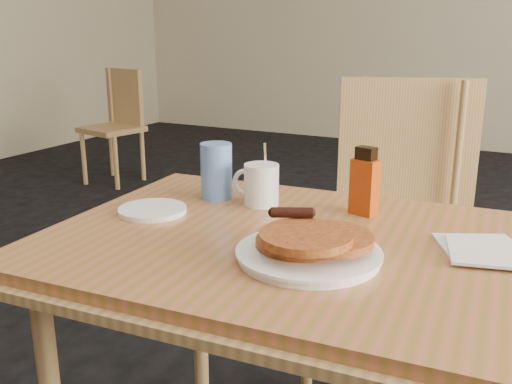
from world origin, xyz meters
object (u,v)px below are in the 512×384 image
pancake_plate (310,247)px  coffee_mug (260,184)px  chair_wall_extra (118,115)px  chair_main_far (396,206)px  syrup_bottle (365,183)px  main_table (315,261)px  blue_tumbler (216,171)px

pancake_plate → coffee_mug: 0.36m
chair_wall_extra → pancake_plate: bearing=-32.3°
chair_main_far → syrup_bottle: (0.05, -0.56, 0.22)m
chair_wall_extra → coffee_mug: size_ratio=5.46×
main_table → chair_wall_extra: bearing=136.8°
coffee_mug → pancake_plate: bearing=-36.9°
main_table → pancake_plate: (0.02, -0.09, 0.07)m
syrup_bottle → chair_wall_extra: bearing=155.8°
main_table → blue_tumbler: blue_tumbler is taller
main_table → syrup_bottle: syrup_bottle is taller
chair_main_far → main_table: bearing=-109.4°
chair_wall_extra → pancake_plate: size_ratio=3.17×
chair_wall_extra → coffee_mug: bearing=-31.8°
syrup_bottle → blue_tumbler: 0.37m
chair_wall_extra → blue_tumbler: size_ratio=6.17×
coffee_mug → syrup_bottle: same height
coffee_mug → syrup_bottle: size_ratio=1.00×
chair_main_far → syrup_bottle: chair_main_far is taller
main_table → chair_wall_extra: size_ratio=1.38×
chair_main_far → coffee_mug: 0.66m
main_table → coffee_mug: 0.29m
chair_wall_extra → blue_tumbler: 3.19m
coffee_mug → blue_tumbler: size_ratio=1.13×
pancake_plate → coffee_mug: bearing=131.5°
main_table → coffee_mug: coffee_mug is taller
chair_wall_extra → pancake_plate: 3.63m
coffee_mug → syrup_bottle: (0.25, 0.04, 0.02)m
chair_wall_extra → blue_tumbler: blue_tumbler is taller
coffee_mug → chair_wall_extra: bearing=148.0°
main_table → pancake_plate: bearing=-75.6°
chair_main_far → blue_tumbler: (-0.32, -0.60, 0.21)m
coffee_mug → blue_tumbler: coffee_mug is taller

